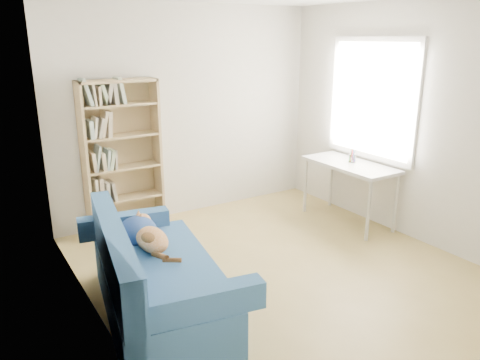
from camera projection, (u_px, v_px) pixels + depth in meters
The scene contains 6 objects.
ground at pixel (283, 271), 4.60m from camera, with size 4.00×4.00×0.00m, color #9D8547.
room_shell at pixel (294, 103), 4.20m from camera, with size 3.54×4.04×2.62m.
sofa at pixel (153, 279), 3.78m from camera, with size 1.12×1.89×0.87m.
bookshelf at pixel (123, 163), 5.38m from camera, with size 0.88×0.27×1.76m.
desk at pixel (350, 169), 5.64m from camera, with size 0.54×1.19×0.75m.
pen_cup at pixel (352, 157), 5.65m from camera, with size 0.09×0.09×0.17m.
Camera 1 is at (-2.55, -3.28, 2.20)m, focal length 35.00 mm.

